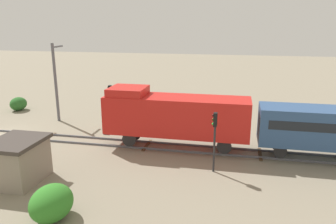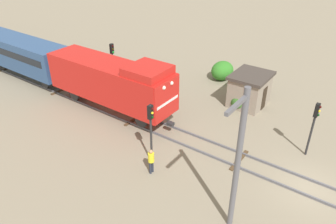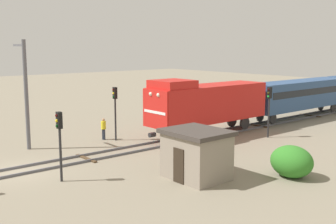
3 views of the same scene
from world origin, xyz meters
name	(u,v)px [view 2 (image 2 of 3)]	position (x,y,z in m)	size (l,w,h in m)	color
ground_plane	(309,189)	(0.00, 0.00, 0.00)	(159.03, 159.03, 0.00)	gray
railway_track	(310,188)	(0.00, 0.00, 0.07)	(2.40, 106.02, 0.16)	#595960
locomotive	(112,80)	(0.00, 15.48, 2.77)	(2.90, 11.60, 4.60)	red
passenger_car_leading	(14,50)	(0.00, 28.81, 2.52)	(2.84, 14.00, 3.66)	#2D4C7A
traffic_signal_near	(314,120)	(3.20, 1.12, 2.67)	(0.32, 0.34, 3.83)	#262628
traffic_signal_mid	(151,124)	(-3.40, 8.91, 2.89)	(0.32, 0.34, 4.16)	#262628
traffic_signal_far	(113,57)	(3.60, 18.85, 2.83)	(0.32, 0.34, 4.07)	#262628
worker_by_signal	(151,160)	(-4.20, 8.32, 1.00)	(0.38, 0.38, 1.70)	#262B38
catenary_mast	(237,161)	(-5.06, 2.62, 4.11)	(1.94, 0.28, 7.73)	#595960
relay_hut	(250,89)	(7.50, 7.14, 1.39)	(3.50, 2.90, 2.74)	gray
bush_mid	(240,101)	(6.50, 7.49, 0.63)	(1.72, 1.41, 1.25)	#356226
bush_far	(222,71)	(10.80, 11.33, 0.90)	(2.48, 2.03, 1.81)	#317C26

